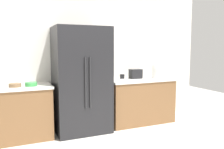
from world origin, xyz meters
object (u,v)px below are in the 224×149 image
at_px(bowl_a, 15,85).
at_px(refrigerator, 81,80).
at_px(rice_cooker, 158,70).
at_px(toaster, 136,74).
at_px(cup_b, 122,76).
at_px(bowl_c, 31,84).

bearing_deg(bowl_a, refrigerator, 2.92).
bearing_deg(refrigerator, rice_cooker, -0.20).
bearing_deg(toaster, cup_b, 158.39).
height_order(cup_b, bowl_c, cup_b).
bearing_deg(toaster, refrigerator, -174.97).
relative_size(refrigerator, toaster, 7.87).
xyz_separation_m(cup_b, bowl_c, (-1.75, -0.27, -0.01)).
xyz_separation_m(refrigerator, cup_b, (0.90, 0.20, -0.00)).
bearing_deg(bowl_a, bowl_c, -2.32).
xyz_separation_m(rice_cooker, bowl_c, (-2.45, -0.06, -0.13)).
height_order(refrigerator, cup_b, refrigerator).
distance_m(toaster, bowl_c, 2.01).
bearing_deg(cup_b, refrigerator, -167.44).
relative_size(refrigerator, cup_b, 19.76).
height_order(refrigerator, bowl_a, refrigerator).
relative_size(rice_cooker, bowl_a, 1.76).
bearing_deg(cup_b, bowl_c, -171.37).
height_order(refrigerator, bowl_c, refrigerator).
xyz_separation_m(rice_cooker, cup_b, (-0.70, 0.21, -0.12)).
bearing_deg(bowl_c, refrigerator, 4.40).
xyz_separation_m(refrigerator, toaster, (1.15, 0.10, 0.05)).
bearing_deg(refrigerator, toaster, 5.03).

